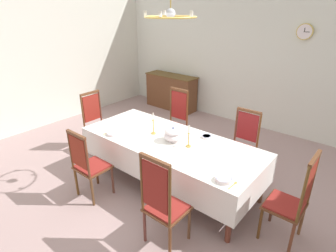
{
  "coord_description": "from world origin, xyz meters",
  "views": [
    {
      "loc": [
        2.31,
        -2.63,
        2.59
      ],
      "look_at": [
        -0.05,
        0.21,
        0.97
      ],
      "focal_mm": 29.63,
      "sensor_mm": 36.0,
      "label": 1
    }
  ],
  "objects_px": {
    "chair_south_b": "(163,203)",
    "chair_head_east": "(293,199)",
    "chair_south_a": "(88,164)",
    "mounted_clock": "(305,32)",
    "bowl_far_left": "(207,137)",
    "spoon_secondary": "(235,184)",
    "chair_north_b": "(242,143)",
    "sideboard": "(171,92)",
    "chandelier": "(171,16)",
    "spoon_primary": "(109,131)",
    "bowl_near_left": "(113,133)",
    "candlestick_west": "(153,126)",
    "soup_tureen": "(173,134)",
    "chair_head_west": "(97,122)",
    "chair_north_a": "(175,120)",
    "candlestick_east": "(189,139)",
    "bowl_near_right": "(223,179)",
    "dining_table": "(170,144)"
  },
  "relations": [
    {
      "from": "soup_tureen",
      "to": "sideboard",
      "type": "relative_size",
      "value": 0.19
    },
    {
      "from": "candlestick_east",
      "to": "dining_table",
      "type": "bearing_deg",
      "value": 180.0
    },
    {
      "from": "candlestick_east",
      "to": "chandelier",
      "type": "xyz_separation_m",
      "value": [
        -0.33,
        0.0,
        1.57
      ]
    },
    {
      "from": "soup_tureen",
      "to": "chandelier",
      "type": "xyz_separation_m",
      "value": [
        -0.05,
        0.0,
        1.59
      ]
    },
    {
      "from": "sideboard",
      "to": "mounted_clock",
      "type": "distance_m",
      "value": 3.45
    },
    {
      "from": "chair_north_b",
      "to": "soup_tureen",
      "type": "xyz_separation_m",
      "value": [
        -0.64,
        -0.97,
        0.32
      ]
    },
    {
      "from": "chair_north_a",
      "to": "sideboard",
      "type": "height_order",
      "value": "chair_north_a"
    },
    {
      "from": "chair_south_a",
      "to": "dining_table",
      "type": "bearing_deg",
      "value": 54.82
    },
    {
      "from": "candlestick_east",
      "to": "chair_north_a",
      "type": "bearing_deg",
      "value": 136.09
    },
    {
      "from": "bowl_far_left",
      "to": "spoon_secondary",
      "type": "height_order",
      "value": "bowl_far_left"
    },
    {
      "from": "bowl_near_left",
      "to": "mounted_clock",
      "type": "height_order",
      "value": "mounted_clock"
    },
    {
      "from": "chair_north_b",
      "to": "mounted_clock",
      "type": "distance_m",
      "value": 2.56
    },
    {
      "from": "soup_tureen",
      "to": "bowl_far_left",
      "type": "height_order",
      "value": "soup_tureen"
    },
    {
      "from": "candlestick_west",
      "to": "chair_head_east",
      "type": "bearing_deg",
      "value": -0.0
    },
    {
      "from": "bowl_far_left",
      "to": "spoon_secondary",
      "type": "bearing_deg",
      "value": -42.26
    },
    {
      "from": "chair_south_a",
      "to": "bowl_far_left",
      "type": "relative_size",
      "value": 7.46
    },
    {
      "from": "bowl_far_left",
      "to": "sideboard",
      "type": "height_order",
      "value": "sideboard"
    },
    {
      "from": "chair_north_a",
      "to": "bowl_near_right",
      "type": "xyz_separation_m",
      "value": [
        1.8,
        -1.4,
        0.21
      ]
    },
    {
      "from": "chair_north_b",
      "to": "sideboard",
      "type": "bearing_deg",
      "value": -31.34
    },
    {
      "from": "chair_north_b",
      "to": "candlestick_west",
      "type": "relative_size",
      "value": 3.18
    },
    {
      "from": "chair_head_west",
      "to": "mounted_clock",
      "type": "height_order",
      "value": "mounted_clock"
    },
    {
      "from": "spoon_primary",
      "to": "chair_south_b",
      "type": "bearing_deg",
      "value": -28.05
    },
    {
      "from": "candlestick_west",
      "to": "sideboard",
      "type": "relative_size",
      "value": 0.24
    },
    {
      "from": "dining_table",
      "to": "soup_tureen",
      "type": "distance_m",
      "value": 0.19
    },
    {
      "from": "chair_north_b",
      "to": "bowl_far_left",
      "type": "distance_m",
      "value": 0.7
    },
    {
      "from": "chair_north_b",
      "to": "sideboard",
      "type": "xyz_separation_m",
      "value": [
        -2.9,
        1.77,
        -0.1
      ]
    },
    {
      "from": "candlestick_east",
      "to": "bowl_far_left",
      "type": "xyz_separation_m",
      "value": [
        0.04,
        0.4,
        -0.11
      ]
    },
    {
      "from": "mounted_clock",
      "to": "chair_head_west",
      "type": "bearing_deg",
      "value": -130.81
    },
    {
      "from": "bowl_far_left",
      "to": "spoon_primary",
      "type": "height_order",
      "value": "bowl_far_left"
    },
    {
      "from": "chair_head_east",
      "to": "spoon_primary",
      "type": "height_order",
      "value": "chair_head_east"
    },
    {
      "from": "soup_tureen",
      "to": "candlestick_west",
      "type": "bearing_deg",
      "value": 180.0
    },
    {
      "from": "chair_south_a",
      "to": "spoon_primary",
      "type": "bearing_deg",
      "value": 111.9
    },
    {
      "from": "chair_south_b",
      "to": "chair_head_west",
      "type": "relative_size",
      "value": 1.06
    },
    {
      "from": "chair_north_a",
      "to": "chair_south_b",
      "type": "xyz_separation_m",
      "value": [
        1.38,
        -1.96,
        0.01
      ]
    },
    {
      "from": "chair_head_west",
      "to": "spoon_primary",
      "type": "distance_m",
      "value": 0.96
    },
    {
      "from": "chair_north_a",
      "to": "chair_head_west",
      "type": "relative_size",
      "value": 1.04
    },
    {
      "from": "chair_north_b",
      "to": "spoon_primary",
      "type": "bearing_deg",
      "value": 40.16
    },
    {
      "from": "dining_table",
      "to": "candlestick_west",
      "type": "height_order",
      "value": "candlestick_west"
    },
    {
      "from": "chandelier",
      "to": "spoon_primary",
      "type": "bearing_deg",
      "value": -156.94
    },
    {
      "from": "chair_head_east",
      "to": "chair_south_b",
      "type": "bearing_deg",
      "value": 132.2
    },
    {
      "from": "bowl_near_left",
      "to": "sideboard",
      "type": "height_order",
      "value": "sideboard"
    },
    {
      "from": "chair_south_b",
      "to": "chair_head_east",
      "type": "distance_m",
      "value": 1.46
    },
    {
      "from": "chair_south_a",
      "to": "spoon_primary",
      "type": "height_order",
      "value": "chair_south_a"
    },
    {
      "from": "chair_head_east",
      "to": "spoon_secondary",
      "type": "height_order",
      "value": "chair_head_east"
    },
    {
      "from": "chair_south_b",
      "to": "bowl_far_left",
      "type": "relative_size",
      "value": 8.46
    },
    {
      "from": "chair_north_b",
      "to": "chair_head_east",
      "type": "xyz_separation_m",
      "value": [
        1.08,
        -0.97,
        0.03
      ]
    },
    {
      "from": "chandelier",
      "to": "chair_north_a",
      "type": "bearing_deg",
      "value": 124.98
    },
    {
      "from": "bowl_far_left",
      "to": "spoon_primary",
      "type": "xyz_separation_m",
      "value": [
        -1.29,
        -0.79,
        -0.02
      ]
    },
    {
      "from": "chair_south_a",
      "to": "mounted_clock",
      "type": "xyz_separation_m",
      "value": [
        1.49,
        3.96,
        1.58
      ]
    },
    {
      "from": "chair_south_b",
      "to": "spoon_secondary",
      "type": "height_order",
      "value": "chair_south_b"
    }
  ]
}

